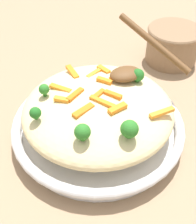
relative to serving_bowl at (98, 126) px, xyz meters
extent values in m
plane|color=#9E7F60|center=(0.00, 0.00, -0.02)|extent=(2.40, 2.40, 0.00)
cylinder|color=silver|center=(0.00, 0.00, -0.01)|extent=(0.27, 0.27, 0.02)
torus|color=silver|center=(0.00, 0.00, 0.01)|extent=(0.30, 0.30, 0.02)
torus|color=black|center=(0.00, 0.00, 0.01)|extent=(0.29, 0.29, 0.00)
ellipsoid|color=beige|center=(0.00, 0.00, 0.04)|extent=(0.25, 0.25, 0.06)
cube|color=orange|center=(-0.02, 0.01, 0.07)|extent=(0.02, 0.03, 0.01)
cube|color=orange|center=(0.03, -0.01, 0.07)|extent=(0.03, 0.03, 0.01)
cube|color=orange|center=(-0.04, -0.07, 0.07)|extent=(0.02, 0.03, 0.01)
cube|color=orange|center=(0.00, 0.02, 0.07)|extent=(0.03, 0.04, 0.01)
cube|color=orange|center=(-0.02, -0.03, 0.07)|extent=(0.02, 0.03, 0.01)
cube|color=orange|center=(-0.08, 0.07, 0.07)|extent=(0.04, 0.01, 0.01)
cube|color=orange|center=(0.03, 0.03, 0.07)|extent=(0.04, 0.02, 0.01)
cube|color=orange|center=(-0.05, -0.04, 0.07)|extent=(0.04, 0.02, 0.01)
cube|color=orange|center=(0.00, 0.00, 0.07)|extent=(0.03, 0.02, 0.01)
cube|color=orange|center=(0.02, -0.08, 0.07)|extent=(0.01, 0.04, 0.01)
cube|color=orange|center=(0.06, -0.01, 0.07)|extent=(0.02, 0.02, 0.01)
cube|color=orange|center=(0.05, -0.04, 0.07)|extent=(0.03, 0.03, 0.01)
cube|color=orange|center=(-0.02, -0.07, 0.07)|extent=(0.03, 0.02, 0.01)
cube|color=orange|center=(-0.02, 0.04, 0.07)|extent=(0.03, 0.02, 0.01)
cylinder|color=#296820|center=(0.08, -0.04, 0.07)|extent=(0.01, 0.01, 0.01)
sphere|color=#2D7A28|center=(0.08, -0.04, 0.08)|extent=(0.02, 0.02, 0.02)
cylinder|color=#296820|center=(0.05, 0.07, 0.07)|extent=(0.01, 0.01, 0.01)
sphere|color=#2D7A28|center=(0.05, 0.07, 0.08)|extent=(0.02, 0.02, 0.02)
cylinder|color=#205B1C|center=(0.10, 0.01, 0.06)|extent=(0.01, 0.01, 0.00)
sphere|color=#236B23|center=(0.10, 0.01, 0.07)|extent=(0.02, 0.02, 0.02)
cylinder|color=#205B1C|center=(-0.08, -0.02, 0.07)|extent=(0.01, 0.01, 0.01)
sphere|color=#236B23|center=(-0.08, -0.02, 0.08)|extent=(0.02, 0.02, 0.02)
cylinder|color=#296820|center=(-0.01, 0.09, 0.07)|extent=(0.01, 0.01, 0.01)
sphere|color=#2D7A28|center=(-0.01, 0.09, 0.08)|extent=(0.03, 0.03, 0.03)
ellipsoid|color=brown|center=(-0.06, -0.03, 0.08)|extent=(0.06, 0.04, 0.02)
cylinder|color=brown|center=(-0.13, -0.06, 0.10)|extent=(0.08, 0.15, 0.06)
cylinder|color=#8C6B4C|center=(-0.25, -0.17, 0.02)|extent=(0.12, 0.12, 0.08)
torus|color=#8C6B4C|center=(-0.25, -0.17, 0.06)|extent=(0.12, 0.12, 0.01)
camera|label=1|loc=(0.13, 0.34, 0.37)|focal=47.64mm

